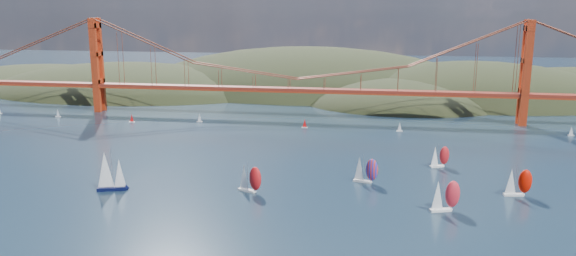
% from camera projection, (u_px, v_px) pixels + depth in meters
% --- Properties ---
extents(ground, '(1200.00, 1200.00, 0.00)m').
position_uv_depth(ground, '(192.00, 252.00, 144.38)').
color(ground, black).
rests_on(ground, ground).
extents(headlands, '(725.00, 225.00, 96.00)m').
position_uv_depth(headlands, '(379.00, 110.00, 407.70)').
color(headlands, black).
rests_on(headlands, ground).
extents(bridge, '(552.00, 12.00, 55.00)m').
position_uv_depth(bridge, '(295.00, 60.00, 311.12)').
color(bridge, maroon).
rests_on(bridge, ground).
extents(sloop_navy, '(10.23, 7.25, 15.09)m').
position_uv_depth(sloop_navy, '(109.00, 172.00, 190.94)').
color(sloop_navy, black).
rests_on(sloop_navy, ground).
extents(racer_0, '(9.36, 6.37, 10.48)m').
position_uv_depth(racer_0, '(249.00, 178.00, 189.70)').
color(racer_0, white).
rests_on(racer_0, ground).
extents(racer_1, '(9.76, 6.33, 10.91)m').
position_uv_depth(racer_1, '(445.00, 195.00, 171.87)').
color(racer_1, white).
rests_on(racer_1, ground).
extents(racer_2, '(9.16, 4.41, 10.33)m').
position_uv_depth(racer_2, '(518.00, 182.00, 185.82)').
color(racer_2, white).
rests_on(racer_2, ground).
extents(racer_3, '(8.25, 5.99, 9.27)m').
position_uv_depth(racer_3, '(439.00, 156.00, 219.24)').
color(racer_3, white).
rests_on(racer_3, ground).
extents(racer_rwb, '(9.10, 4.98, 10.20)m').
position_uv_depth(racer_rwb, '(365.00, 169.00, 200.00)').
color(racer_rwb, silver).
rests_on(racer_rwb, ground).
extents(distant_boat_1, '(3.00, 2.00, 4.70)m').
position_uv_depth(distant_boat_1, '(58.00, 113.00, 318.19)').
color(distant_boat_1, silver).
rests_on(distant_boat_1, ground).
extents(distant_boat_2, '(3.00, 2.00, 4.70)m').
position_uv_depth(distant_boat_2, '(132.00, 118.00, 303.45)').
color(distant_boat_2, silver).
rests_on(distant_boat_2, ground).
extents(distant_boat_3, '(3.00, 2.00, 4.70)m').
position_uv_depth(distant_boat_3, '(199.00, 118.00, 304.46)').
color(distant_boat_3, silver).
rests_on(distant_boat_3, ground).
extents(distant_boat_4, '(3.00, 2.00, 4.70)m').
position_uv_depth(distant_boat_4, '(571.00, 131.00, 272.05)').
color(distant_boat_4, silver).
rests_on(distant_boat_4, ground).
extents(distant_boat_8, '(3.00, 2.00, 4.70)m').
position_uv_depth(distant_boat_8, '(400.00, 127.00, 281.60)').
color(distant_boat_8, silver).
rests_on(distant_boat_8, ground).
extents(distant_boat_9, '(3.00, 2.00, 4.70)m').
position_uv_depth(distant_boat_9, '(305.00, 123.00, 289.95)').
color(distant_boat_9, silver).
rests_on(distant_boat_9, ground).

